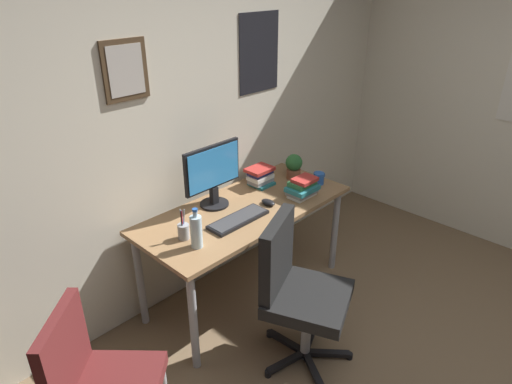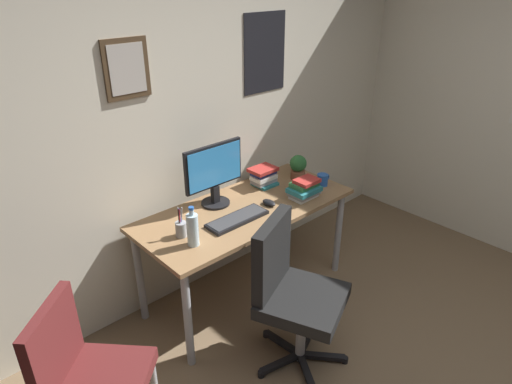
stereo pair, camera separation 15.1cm
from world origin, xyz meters
The scene contains 13 objects.
wall_back centered at (0.00, 2.15, 1.30)m, with size 4.40×0.10×2.60m.
desk centered at (0.09, 1.73, 0.65)m, with size 1.54×0.68×0.73m.
office_chair centered at (-0.14, 1.09, 0.53)m, with size 0.60×0.61×0.95m.
side_chair centered at (-1.27, 1.33, 0.50)m, with size 0.59×0.59×0.88m.
monitor centered at (-0.04, 1.91, 0.97)m, with size 0.46×0.20×0.43m.
keyboard centered at (-0.08, 1.63, 0.74)m, with size 0.43×0.15×0.03m.
computer_mouse centered at (0.22, 1.64, 0.75)m, with size 0.06×0.11×0.04m.
water_bottle centered at (-0.45, 1.59, 0.84)m, with size 0.07×0.07×0.25m.
coffee_mug_near centered at (0.74, 1.60, 0.77)m, with size 0.12×0.08×0.09m.
potted_plant centered at (0.69, 1.80, 0.83)m, with size 0.13×0.13×0.19m.
pen_cup centered at (-0.45, 1.72, 0.78)m, with size 0.07×0.07×0.20m.
book_stack_left centered at (0.42, 1.91, 0.80)m, with size 0.20×0.17×0.14m.
book_stack_right centered at (0.48, 1.55, 0.80)m, with size 0.23×0.17×0.15m.
Camera 2 is at (-1.70, -0.30, 2.18)m, focal length 31.36 mm.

